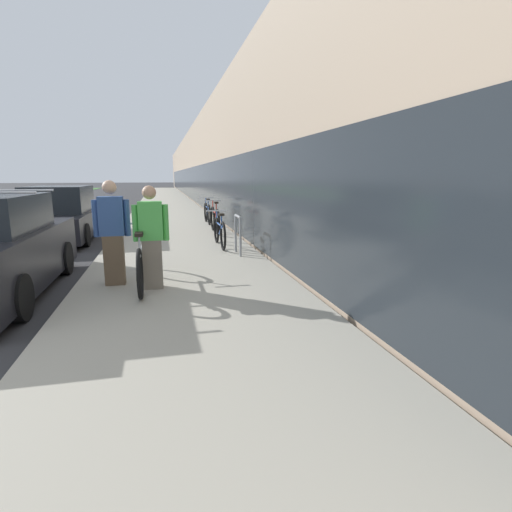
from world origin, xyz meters
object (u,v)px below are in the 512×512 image
person_bystander (112,233)px  cruiser_bike_middle (215,219)px  person_rider (151,238)px  vintage_roadster_curbside (61,216)px  bike_rack_hoop (238,231)px  cruiser_bike_nearest (220,232)px  tandem_bicycle (142,260)px  cruiser_bike_farthest (207,213)px

person_bystander → cruiser_bike_middle: 5.87m
person_rider → cruiser_bike_middle: bearing=73.5°
person_bystander → vintage_roadster_curbside: person_bystander is taller
person_rider → bike_rack_hoop: person_rider is taller
person_rider → cruiser_bike_middle: size_ratio=0.85×
person_bystander → vintage_roadster_curbside: size_ratio=0.38×
cruiser_bike_middle → vintage_roadster_curbside: bearing=176.9°
bike_rack_hoop → cruiser_bike_nearest: (-0.25, 1.04, -0.16)m
cruiser_bike_middle → tandem_bicycle: bearing=-108.8°
cruiser_bike_middle → cruiser_bike_farthest: bearing=88.8°
person_bystander → cruiser_bike_middle: size_ratio=0.89×
person_bystander → cruiser_bike_farthest: (2.34, 7.86, -0.43)m
tandem_bicycle → vintage_roadster_curbside: (-2.41, 5.70, 0.18)m
person_bystander → bike_rack_hoop: person_bystander is taller
person_rider → tandem_bicycle: bearing=119.5°
person_bystander → cruiser_bike_nearest: 3.69m
cruiser_bike_farthest → vintage_roadster_curbside: vintage_roadster_curbside is taller
cruiser_bike_farthest → vintage_roadster_curbside: (-4.32, -2.24, 0.18)m
person_rider → cruiser_bike_farthest: (1.75, 8.23, -0.39)m
cruiser_bike_nearest → cruiser_bike_middle: cruiser_bike_middle is taller
person_rider → vintage_roadster_curbside: bearing=113.2°
bike_rack_hoop → cruiser_bike_farthest: 5.89m
tandem_bicycle → cruiser_bike_middle: (1.86, 5.47, 0.02)m
person_rider → cruiser_bike_nearest: size_ratio=0.87×
cruiser_bike_nearest → cruiser_bike_farthest: cruiser_bike_farthest is taller
tandem_bicycle → person_rider: bearing=-60.5°
cruiser_bike_nearest → vintage_roadster_curbside: (-4.06, 2.61, 0.21)m
person_bystander → vintage_roadster_curbside: bearing=109.4°
person_bystander → cruiser_bike_farthest: person_bystander is taller
bike_rack_hoop → cruiser_bike_nearest: bike_rack_hoop is taller
tandem_bicycle → vintage_roadster_curbside: size_ratio=0.55×
cruiser_bike_nearest → vintage_roadster_curbside: vintage_roadster_curbside is taller
tandem_bicycle → cruiser_bike_middle: 5.77m
person_rider → cruiser_bike_nearest: bearing=66.1°
tandem_bicycle → person_rider: person_rider is taller
cruiser_bike_middle → vintage_roadster_curbside: size_ratio=0.42×
person_rider → person_bystander: size_ratio=0.95×
person_rider → cruiser_bike_middle: 6.01m
vintage_roadster_curbside → cruiser_bike_farthest: bearing=27.4°
bike_rack_hoop → vintage_roadster_curbside: 5.65m
person_rider → cruiser_bike_farthest: person_rider is taller
tandem_bicycle → cruiser_bike_farthest: bearing=76.4°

